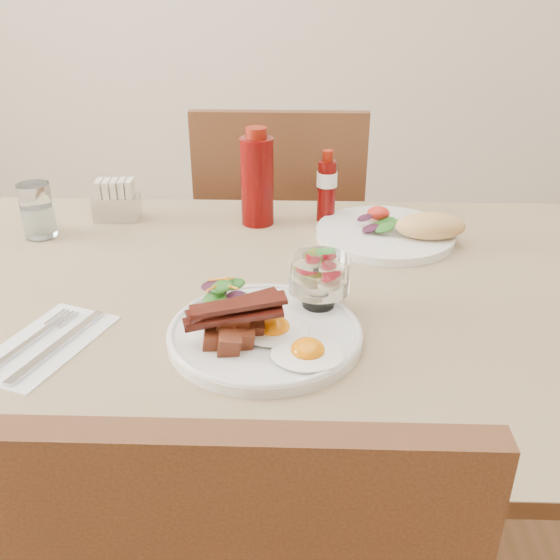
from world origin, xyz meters
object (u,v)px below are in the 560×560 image
(main_plate, at_px, (265,335))
(table, at_px, (268,337))
(sugar_caddy, at_px, (117,202))
(water_glass, at_px, (38,214))
(fruit_cup, at_px, (319,275))
(chair_far, at_px, (280,250))
(second_plate, at_px, (396,231))
(ketchup_bottle, at_px, (257,180))
(hot_sauce_bottle, at_px, (327,187))

(main_plate, bearing_deg, table, 91.38)
(sugar_caddy, relative_size, water_glass, 0.91)
(main_plate, bearing_deg, fruit_cup, 44.06)
(main_plate, distance_m, sugar_caddy, 0.57)
(fruit_cup, bearing_deg, chair_far, 96.40)
(fruit_cup, distance_m, second_plate, 0.34)
(fruit_cup, distance_m, water_glass, 0.62)
(chair_far, height_order, sugar_caddy, chair_far)
(table, relative_size, fruit_cup, 14.20)
(table, height_order, ketchup_bottle, ketchup_bottle)
(table, bearing_deg, ketchup_bottle, 96.68)
(table, height_order, sugar_caddy, sugar_caddy)
(water_glass, bearing_deg, main_plate, -38.15)
(hot_sauce_bottle, height_order, sugar_caddy, hot_sauce_bottle)
(table, relative_size, ketchup_bottle, 6.68)
(chair_far, distance_m, hot_sauce_bottle, 0.47)
(second_plate, height_order, sugar_caddy, sugar_caddy)
(hot_sauce_bottle, xyz_separation_m, sugar_caddy, (-0.44, -0.01, -0.03))
(table, relative_size, water_glass, 12.36)
(main_plate, bearing_deg, chair_far, 90.25)
(table, relative_size, chair_far, 1.43)
(main_plate, xyz_separation_m, sugar_caddy, (-0.34, 0.46, 0.03))
(hot_sauce_bottle, bearing_deg, table, -108.20)
(main_plate, relative_size, second_plate, 0.99)
(sugar_caddy, height_order, water_glass, water_glass)
(ketchup_bottle, distance_m, water_glass, 0.44)
(sugar_caddy, distance_m, water_glass, 0.16)
(table, bearing_deg, main_plate, -88.62)
(chair_far, bearing_deg, table, -90.00)
(water_glass, bearing_deg, table, -25.49)
(ketchup_bottle, height_order, water_glass, ketchup_bottle)
(chair_far, xyz_separation_m, ketchup_bottle, (-0.04, -0.36, 0.32))
(table, bearing_deg, chair_far, 90.00)
(ketchup_bottle, height_order, sugar_caddy, ketchup_bottle)
(fruit_cup, distance_m, sugar_caddy, 0.56)
(fruit_cup, bearing_deg, sugar_caddy, 137.31)
(fruit_cup, height_order, ketchup_bottle, ketchup_bottle)
(main_plate, bearing_deg, sugar_caddy, 126.20)
(hot_sauce_bottle, bearing_deg, fruit_cup, -93.52)
(sugar_caddy, bearing_deg, fruit_cup, -46.67)
(hot_sauce_bottle, relative_size, water_glass, 1.39)
(hot_sauce_bottle, height_order, water_glass, hot_sauce_bottle)
(hot_sauce_bottle, relative_size, sugar_caddy, 1.53)
(table, relative_size, main_plate, 4.75)
(second_plate, xyz_separation_m, sugar_caddy, (-0.57, 0.09, 0.02))
(second_plate, relative_size, sugar_caddy, 2.88)
(hot_sauce_bottle, bearing_deg, sugar_caddy, -178.61)
(main_plate, relative_size, hot_sauce_bottle, 1.88)
(second_plate, bearing_deg, sugar_caddy, 171.33)
(fruit_cup, bearing_deg, water_glass, 152.01)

